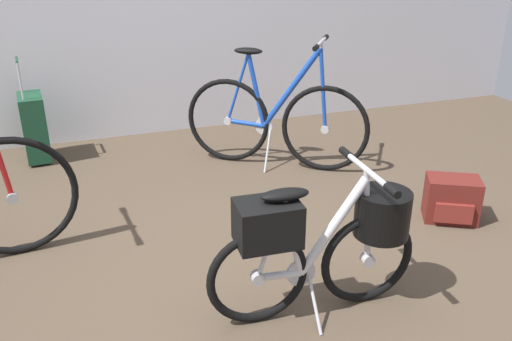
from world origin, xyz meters
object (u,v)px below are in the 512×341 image
(folding_bike_foreground, at_px, (325,238))
(rolling_suitcase, at_px, (35,127))
(backpack_on_floor, at_px, (452,200))
(display_bike_right, at_px, (275,120))

(folding_bike_foreground, height_order, rolling_suitcase, rolling_suitcase)
(folding_bike_foreground, height_order, backpack_on_floor, folding_bike_foreground)
(folding_bike_foreground, xyz_separation_m, display_bike_right, (0.46, 1.77, -0.02))
(rolling_suitcase, bearing_deg, display_bike_right, -23.18)
(display_bike_right, relative_size, backpack_on_floor, 3.13)
(display_bike_right, xyz_separation_m, backpack_on_floor, (0.72, -1.22, -0.24))
(backpack_on_floor, bearing_deg, rolling_suitcase, 141.52)
(folding_bike_foreground, bearing_deg, backpack_on_floor, 24.82)
(folding_bike_foreground, xyz_separation_m, rolling_suitcase, (-1.32, 2.53, -0.11))
(folding_bike_foreground, bearing_deg, display_bike_right, 75.54)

